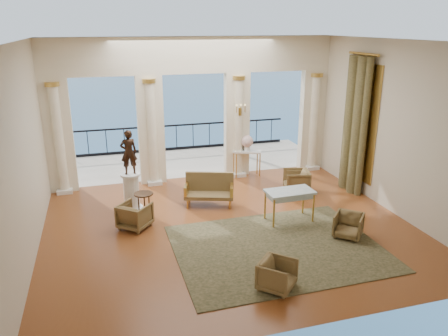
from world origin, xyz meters
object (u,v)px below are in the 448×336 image
object	(u,v)px
armchair_b	(348,224)
armchair_d	(135,214)
settee	(209,189)
pedestal	(132,192)
console_table	(247,155)
statue	(129,152)
armchair_c	(297,180)
side_table	(144,197)
armchair_a	(277,274)
game_table	(290,194)

from	to	relation	value
armchair_b	armchair_d	size ratio (longest dim) A/B	0.91
settee	pedestal	bearing A→B (deg)	-167.44
armchair_b	console_table	world-z (taller)	console_table
statue	pedestal	bearing A→B (deg)	180.00
statue	console_table	distance (m)	4.38
armchair_c	pedestal	size ratio (longest dim) A/B	0.71
armchair_d	pedestal	size ratio (longest dim) A/B	0.68
console_table	armchair_b	bearing A→B (deg)	-56.62
settee	console_table	distance (m)	2.68
armchair_d	statue	size ratio (longest dim) A/B	0.60
armchair_b	settee	world-z (taller)	settee
settee	side_table	world-z (taller)	settee
armchair_a	armchair_b	size ratio (longest dim) A/B	1.01
armchair_c	armchair_d	world-z (taller)	armchair_c
armchair_c	armchair_a	bearing A→B (deg)	-14.45
pedestal	armchair_c	bearing A→B (deg)	0.00
settee	side_table	distance (m)	2.00
settee	statue	distance (m)	2.45
armchair_c	side_table	xyz separation A→B (m)	(-4.66, -0.86, 0.30)
armchair_c	pedestal	xyz separation A→B (m)	(-4.90, 0.00, 0.13)
pedestal	statue	bearing A→B (deg)	0.00
armchair_c	settee	world-z (taller)	settee
armchair_c	pedestal	distance (m)	4.90
console_table	armchair_d	bearing A→B (deg)	-120.80
armchair_d	side_table	size ratio (longest dim) A/B	0.91
armchair_d	side_table	bearing A→B (deg)	-93.57
armchair_a	armchair_c	size ratio (longest dim) A/B	0.88
armchair_d	settee	distance (m)	2.34
armchair_d	pedestal	bearing A→B (deg)	-51.56
armchair_c	side_table	world-z (taller)	side_table
armchair_a	game_table	bearing A→B (deg)	15.65
side_table	armchair_c	bearing A→B (deg)	10.51
armchair_d	side_table	distance (m)	0.50
armchair_b	console_table	distance (m)	4.92
pedestal	console_table	size ratio (longest dim) A/B	1.05
settee	console_table	bearing A→B (deg)	66.38
armchair_b	statue	world-z (taller)	statue
armchair_d	pedestal	world-z (taller)	pedestal
statue	armchair_b	bearing A→B (deg)	141.80
pedestal	console_table	world-z (taller)	pedestal
pedestal	armchair_b	bearing A→B (deg)	-32.53
settee	statue	bearing A→B (deg)	-167.44
armchair_b	game_table	xyz separation A→B (m)	(-0.99, 1.23, 0.42)
game_table	console_table	xyz separation A→B (m)	(0.09, 3.59, -0.01)
pedestal	armchair_d	bearing A→B (deg)	-91.30
armchair_c	game_table	bearing A→B (deg)	-15.67
armchair_d	pedestal	xyz separation A→B (m)	(0.03, 1.15, 0.14)
armchair_a	pedestal	world-z (taller)	pedestal
armchair_c	game_table	size ratio (longest dim) A/B	0.60
console_table	statue	bearing A→B (deg)	-133.07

